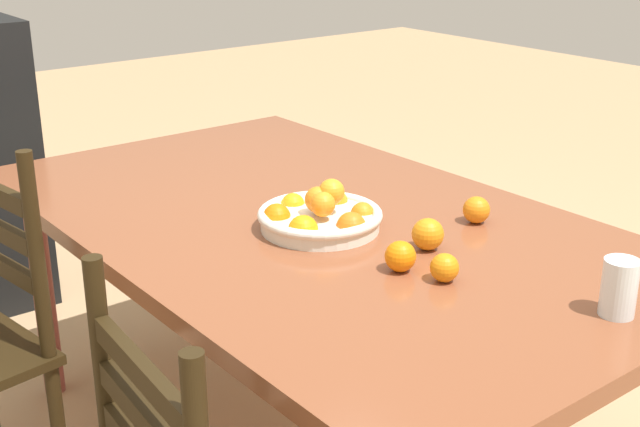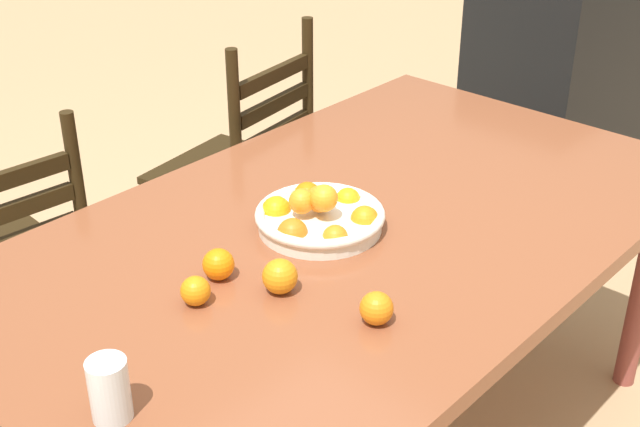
# 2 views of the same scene
# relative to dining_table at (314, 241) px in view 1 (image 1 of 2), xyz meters

# --- Properties ---
(dining_table) EXTENTS (1.83, 1.07, 0.73)m
(dining_table) POSITION_rel_dining_table_xyz_m (0.00, 0.00, 0.00)
(dining_table) COLOR brown
(dining_table) RESTS_ON ground
(fruit_bowl) EXTENTS (0.30, 0.30, 0.12)m
(fruit_bowl) POSITION_rel_dining_table_xyz_m (-0.08, 0.04, 0.10)
(fruit_bowl) COLOR white
(fruit_bowl) RESTS_ON dining_table
(orange_loose_0) EXTENTS (0.07, 0.07, 0.07)m
(orange_loose_0) POSITION_rel_dining_table_xyz_m (-0.32, -0.07, 0.10)
(orange_loose_0) COLOR orange
(orange_loose_0) RESTS_ON dining_table
(orange_loose_1) EXTENTS (0.06, 0.06, 0.06)m
(orange_loose_1) POSITION_rel_dining_table_xyz_m (-0.47, 0.02, 0.09)
(orange_loose_1) COLOR orange
(orange_loose_1) RESTS_ON dining_table
(orange_loose_2) EXTENTS (0.07, 0.07, 0.07)m
(orange_loose_2) POSITION_rel_dining_table_xyz_m (-0.37, 0.06, 0.10)
(orange_loose_2) COLOR orange
(orange_loose_2) RESTS_ON dining_table
(orange_loose_3) EXTENTS (0.07, 0.07, 0.07)m
(orange_loose_3) POSITION_rel_dining_table_xyz_m (-0.28, -0.29, 0.10)
(orange_loose_3) COLOR orange
(orange_loose_3) RESTS_ON dining_table
(drinking_glass) EXTENTS (0.07, 0.07, 0.11)m
(drinking_glass) POSITION_rel_dining_table_xyz_m (-0.78, -0.13, 0.12)
(drinking_glass) COLOR silver
(drinking_glass) RESTS_ON dining_table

